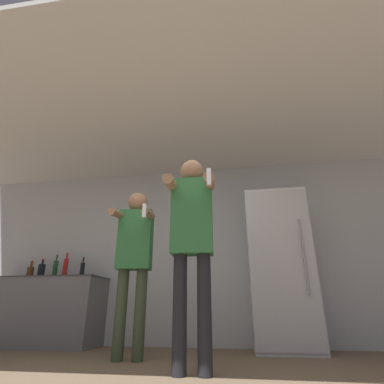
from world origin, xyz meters
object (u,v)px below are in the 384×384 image
at_px(bottle_green_wine, 41,270).
at_px(bottle_dark_rum, 55,268).
at_px(refrigerator, 279,268).
at_px(bottle_amber_bourbon, 30,271).
at_px(bottle_brown_liquor, 82,269).
at_px(person_woman_foreground, 192,232).
at_px(bottle_red_label, 65,267).
at_px(person_man_side, 134,252).

height_order(bottle_green_wine, bottle_dark_rum, bottle_dark_rum).
xyz_separation_m(refrigerator, bottle_amber_bourbon, (-3.50, 0.05, 0.03)).
distance_m(bottle_brown_liquor, person_woman_foreground, 2.37).
xyz_separation_m(bottle_brown_liquor, bottle_red_label, (-0.26, -0.00, 0.04)).
distance_m(refrigerator, bottle_green_wine, 3.33).
relative_size(bottle_green_wine, person_woman_foreground, 0.15).
relative_size(refrigerator, bottle_dark_rum, 5.60).
bearing_deg(bottle_brown_liquor, person_man_side, -40.65).
distance_m(bottle_green_wine, bottle_brown_liquor, 0.63).
height_order(bottle_brown_liquor, person_man_side, person_man_side).
bearing_deg(bottle_red_label, bottle_green_wine, 180.00).
bearing_deg(refrigerator, bottle_brown_liquor, 178.99).
distance_m(bottle_dark_rum, person_woman_foreground, 2.70).
distance_m(bottle_red_label, person_man_side, 1.64).
bearing_deg(bottle_green_wine, bottle_dark_rum, 0.00).
distance_m(bottle_amber_bourbon, person_man_side, 2.11).
bearing_deg(bottle_dark_rum, refrigerator, -0.88).
relative_size(refrigerator, bottle_brown_liquor, 6.48).
xyz_separation_m(bottle_amber_bourbon, person_man_side, (1.89, -0.93, 0.06)).
bearing_deg(bottle_amber_bourbon, person_man_side, -26.28).
bearing_deg(bottle_brown_liquor, bottle_amber_bourbon, -180.00).
relative_size(bottle_green_wine, bottle_amber_bourbon, 1.09).
xyz_separation_m(refrigerator, person_man_side, (-1.60, -0.89, 0.09)).
relative_size(bottle_amber_bourbon, bottle_red_label, 0.69).
bearing_deg(bottle_dark_rum, bottle_brown_liquor, -0.00).
relative_size(bottle_brown_liquor, bottle_red_label, 0.82).
xyz_separation_m(bottle_red_label, person_man_side, (1.35, -0.93, 0.01)).
bearing_deg(bottle_dark_rum, bottle_red_label, -0.00).
bearing_deg(bottle_green_wine, refrigerator, -0.82).
relative_size(bottle_dark_rum, person_woman_foreground, 0.19).
height_order(person_woman_foreground, person_man_side, person_woman_foreground).
xyz_separation_m(bottle_brown_liquor, bottle_amber_bourbon, (-0.80, -0.00, -0.02)).
bearing_deg(bottle_amber_bourbon, bottle_brown_liquor, 0.00).
bearing_deg(bottle_brown_liquor, person_woman_foreground, -40.08).
distance_m(bottle_green_wine, person_man_side, 1.96).
bearing_deg(person_woman_foreground, refrigerator, 59.12).
distance_m(bottle_amber_bourbon, bottle_red_label, 0.54).
bearing_deg(refrigerator, bottle_red_label, 179.08).
height_order(refrigerator, bottle_green_wine, refrigerator).
bearing_deg(person_man_side, refrigerator, 28.95).
bearing_deg(bottle_amber_bourbon, bottle_dark_rum, 0.00).
bearing_deg(refrigerator, person_woman_foreground, -120.88).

